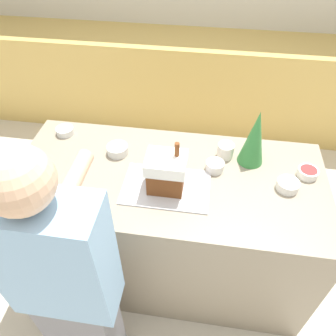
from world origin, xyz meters
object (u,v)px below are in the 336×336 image
object	(u,v)px
decorative_tree	(255,138)
candy_bowl_far_right	(65,131)
gingerbread_house	(166,172)
candy_bowl_beside_tree	(215,166)
person	(70,291)
candy_bowl_near_tray_left	(308,172)
candy_bowl_near_tray_right	(288,185)
mug	(225,150)
baking_tray	(166,187)
candy_bowl_center_rear	(118,149)

from	to	relation	value
decorative_tree	candy_bowl_far_right	distance (m)	1.16
decorative_tree	gingerbread_house	bearing A→B (deg)	-147.74
gingerbread_house	decorative_tree	world-z (taller)	decorative_tree
candy_bowl_beside_tree	person	size ratio (longest dim) A/B	0.06
gingerbread_house	candy_bowl_near_tray_left	bearing A→B (deg)	15.18
decorative_tree	candy_bowl_far_right	xyz separation A→B (m)	(-1.15, 0.09, -0.14)
candy_bowl_near_tray_right	mug	bearing A→B (deg)	147.49
mug	person	world-z (taller)	person
candy_bowl_far_right	mug	distance (m)	1.01
decorative_tree	person	xyz separation A→B (m)	(-0.77, -0.87, -0.24)
baking_tray	gingerbread_house	distance (m)	0.11
decorative_tree	candy_bowl_near_tray_left	xyz separation A→B (m)	(0.31, -0.08, -0.14)
baking_tray	candy_bowl_near_tray_left	world-z (taller)	candy_bowl_near_tray_left
candy_bowl_beside_tree	gingerbread_house	bearing A→B (deg)	-144.61
candy_bowl_beside_tree	decorative_tree	bearing A→B (deg)	28.01
baking_tray	gingerbread_house	bearing A→B (deg)	27.85
candy_bowl_near_tray_right	person	size ratio (longest dim) A/B	0.07
candy_bowl_center_rear	person	xyz separation A→B (m)	(-0.00, -0.83, -0.10)
candy_bowl_near_tray_left	candy_bowl_far_right	distance (m)	1.46
baking_tray	candy_bowl_near_tray_right	bearing A→B (deg)	8.01
decorative_tree	candy_bowl_beside_tree	bearing A→B (deg)	-151.99
baking_tray	candy_bowl_near_tray_left	xyz separation A→B (m)	(0.75, 0.20, 0.02)
candy_bowl_beside_tree	candy_bowl_center_rear	distance (m)	0.57
candy_bowl_far_right	mug	world-z (taller)	mug
decorative_tree	candy_bowl_center_rear	size ratio (longest dim) A/B	2.73
candy_bowl_near_tray_left	candy_bowl_far_right	world-z (taller)	candy_bowl_near_tray_left
candy_bowl_near_tray_right	candy_bowl_beside_tree	bearing A→B (deg)	167.36
candy_bowl_far_right	candy_bowl_beside_tree	bearing A→B (deg)	-11.42
baking_tray	candy_bowl_beside_tree	bearing A→B (deg)	35.38
candy_bowl_near_tray_left	candy_bowl_center_rear	distance (m)	1.08
candy_bowl_far_right	candy_bowl_near_tray_right	xyz separation A→B (m)	(1.33, -0.28, 0.00)
candy_bowl_beside_tree	person	xyz separation A→B (m)	(-0.57, -0.77, -0.10)
baking_tray	candy_bowl_center_rear	world-z (taller)	candy_bowl_center_rear
candy_bowl_far_right	candy_bowl_near_tray_right	bearing A→B (deg)	-11.77
candy_bowl_beside_tree	candy_bowl_far_right	size ratio (longest dim) A/B	0.93
candy_bowl_far_right	mug	xyz separation A→B (m)	(1.00, -0.07, 0.02)
candy_bowl_near_tray_left	baking_tray	bearing A→B (deg)	-164.82
decorative_tree	candy_bowl_beside_tree	size ratio (longest dim) A/B	3.32
candy_bowl_near_tray_left	candy_bowl_center_rear	size ratio (longest dim) A/B	0.90
candy_bowl_center_rear	baking_tray	bearing A→B (deg)	-35.70
gingerbread_house	mug	bearing A→B (deg)	44.88
decorative_tree	candy_bowl_beside_tree	distance (m)	0.26
baking_tray	candy_bowl_far_right	xyz separation A→B (m)	(-0.70, 0.37, 0.02)
candy_bowl_center_rear	person	size ratio (longest dim) A/B	0.08
baking_tray	gingerbread_house	world-z (taller)	gingerbread_house
gingerbread_house	candy_bowl_beside_tree	distance (m)	0.31
decorative_tree	candy_bowl_beside_tree	world-z (taller)	decorative_tree
decorative_tree	candy_bowl_center_rear	xyz separation A→B (m)	(-0.77, -0.05, -0.14)
gingerbread_house	candy_bowl_near_tray_left	xyz separation A→B (m)	(0.75, 0.20, -0.09)
candy_bowl_center_rear	person	distance (m)	0.83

